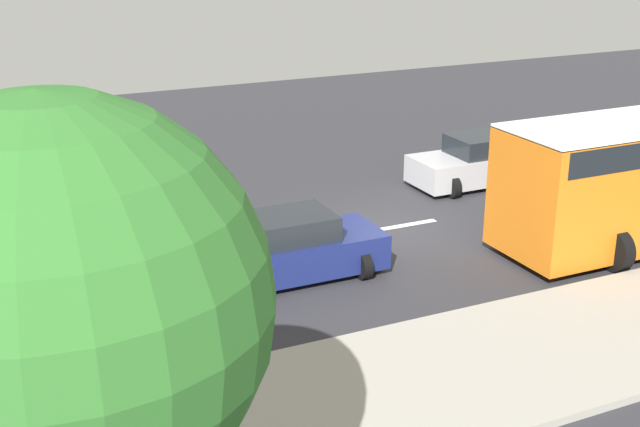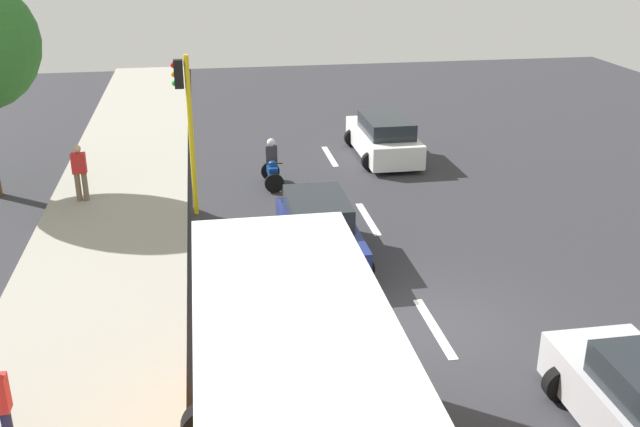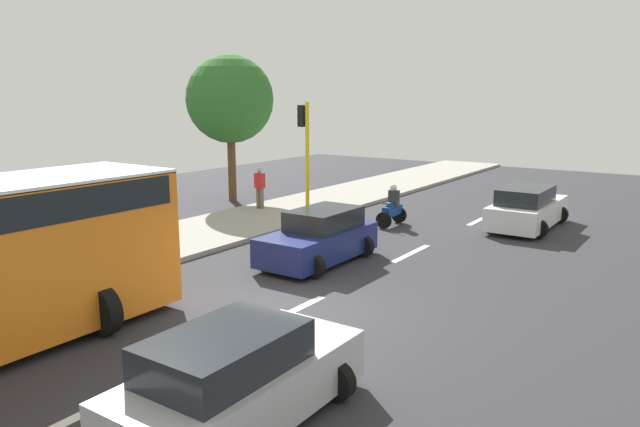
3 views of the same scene
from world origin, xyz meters
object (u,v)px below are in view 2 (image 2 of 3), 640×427
at_px(motorcycle, 272,166).
at_px(traffic_light_corner, 186,113).
at_px(car_white, 384,138).
at_px(car_dark_blue, 319,232).
at_px(pedestrian_near_signal, 80,171).

bearing_deg(motorcycle, traffic_light_corner, 38.69).
distance_m(car_white, traffic_light_corner, 8.29).
bearing_deg(car_white, motorcycle, 29.28).
relative_size(car_white, motorcycle, 2.92).
xyz_separation_m(car_dark_blue, traffic_light_corner, (3.07, -3.55, 2.22)).
relative_size(car_white, pedestrian_near_signal, 2.64).
bearing_deg(car_dark_blue, motorcycle, -84.11).
bearing_deg(motorcycle, pedestrian_near_signal, 7.91).
bearing_deg(car_white, car_dark_blue, 65.32).
relative_size(car_dark_blue, traffic_light_corner, 0.87).
height_order(car_dark_blue, traffic_light_corner, traffic_light_corner).
xyz_separation_m(motorcycle, pedestrian_near_signal, (5.66, 0.79, 0.42)).
height_order(motorcycle, traffic_light_corner, traffic_light_corner).
relative_size(motorcycle, pedestrian_near_signal, 0.91).
bearing_deg(pedestrian_near_signal, car_dark_blue, 142.61).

